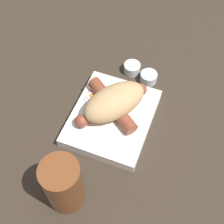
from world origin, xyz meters
The scene contains 8 objects.
ground_plane centered at (0.00, 0.00, 0.00)m, with size 3.00×3.00×0.00m, color #33281E.
food_tray centered at (0.00, 0.00, 0.01)m, with size 0.21×0.18×0.03m.
bread_roll centered at (0.01, 0.00, 0.06)m, with size 0.17×0.15×0.06m.
sausage centered at (0.02, 0.01, 0.04)m, with size 0.16×0.15×0.03m.
pickled_veggies centered at (0.04, 0.05, 0.03)m, with size 0.08×0.07×0.00m.
condiment_cup_near centered at (0.15, -0.04, 0.01)m, with size 0.04×0.04×0.02m.
condiment_cup_far centered at (0.16, 0.01, 0.01)m, with size 0.04×0.04×0.02m.
drink_glass centered at (-0.20, 0.02, 0.06)m, with size 0.07×0.07×0.13m.
Camera 1 is at (-0.37, -0.14, 0.62)m, focal length 50.00 mm.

